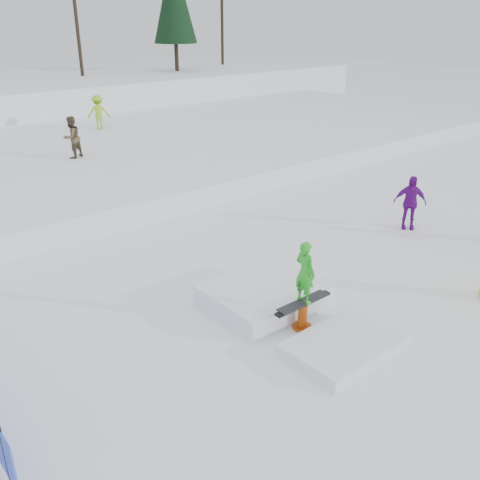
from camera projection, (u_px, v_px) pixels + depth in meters
ground at (278, 314)px, 12.59m from camera, size 120.00×120.00×0.00m
snow_midrise at (29, 162)px, 23.71m from camera, size 50.00×18.00×0.80m
walker_olive at (72, 137)px, 22.54m from camera, size 1.04×0.94×1.75m
walker_ygreen at (98, 112)px, 28.14m from camera, size 1.31×1.05×1.77m
spectator_purple at (410, 202)px, 17.24m from camera, size 1.00×1.07×1.77m
jib_rail_feature at (284, 306)px, 12.30m from camera, size 2.60×4.40×2.11m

